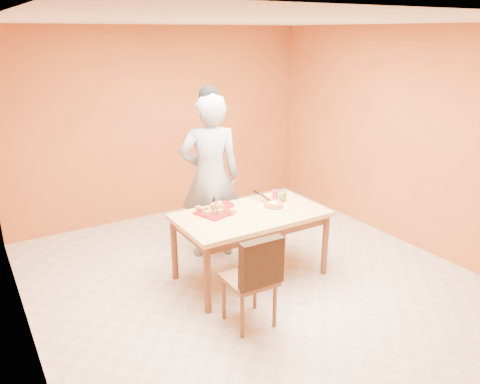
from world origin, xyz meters
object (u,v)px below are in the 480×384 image
dining_chair (250,278)px  egg_ornament (283,196)px  dining_table (251,221)px  red_dinner_plate (222,205)px  magenta_glass (275,194)px  checker_tin (282,192)px  pastry_platter (215,213)px  person (210,177)px  sponge_cake (273,205)px

dining_chair → egg_ornament: bearing=42.9°
dining_table → red_dinner_plate: size_ratio=5.86×
dining_chair → magenta_glass: bearing=47.1°
checker_tin → dining_table: bearing=-152.9°
dining_table → pastry_platter: 0.40m
dining_table → person: (-0.10, 0.74, 0.32)m
dining_chair → checker_tin: dining_chair is taller
person → checker_tin: bearing=171.9°
dining_table → dining_chair: 0.93m
dining_chair → checker_tin: (1.17, 1.11, 0.29)m
egg_ornament → person: bearing=143.7°
dining_chair → checker_tin: bearing=45.0°
person → sponge_cake: bearing=136.3°
sponge_cake → dining_chair: bearing=-135.9°
checker_tin → sponge_cake: bearing=-137.6°
magenta_glass → sponge_cake: bearing=-129.1°
pastry_platter → red_dinner_plate: (0.18, 0.16, -0.00)m
dining_table → egg_ornament: size_ratio=12.68×
sponge_cake → egg_ornament: bearing=29.8°
pastry_platter → magenta_glass: bearing=3.6°
pastry_platter → dining_chair: bearing=-99.2°
checker_tin → dining_chair: bearing=-136.5°
person → magenta_glass: 0.79m
dining_chair → pastry_platter: dining_chair is taller
dining_chair → egg_ornament: 1.38m
dining_chair → sponge_cake: bearing=45.6°
dining_table → checker_tin: (0.68, 0.35, 0.11)m
pastry_platter → magenta_glass: (0.83, 0.05, 0.04)m
red_dinner_plate → magenta_glass: bearing=-9.4°
dining_chair → magenta_glass: 1.45m
red_dinner_plate → sponge_cake: (0.45, -0.35, 0.03)m
pastry_platter → person: bearing=66.2°
dining_chair → pastry_platter: size_ratio=2.80×
red_dinner_plate → magenta_glass: size_ratio=2.68×
egg_ornament → dining_chair: bearing=-129.5°
pastry_platter → egg_ornament: 0.85m
egg_ornament → checker_tin: bearing=62.7°
red_dinner_plate → checker_tin: checker_tin is taller
red_dinner_plate → dining_table: bearing=-65.6°
dining_chair → person: person is taller
dining_table → dining_chair: (-0.49, -0.77, -0.18)m
dining_table → checker_tin: checker_tin is taller
dining_table → magenta_glass: magenta_glass is taller
dining_chair → dining_table: bearing=58.7°
red_dinner_plate → sponge_cake: 0.58m
person → checker_tin: size_ratio=22.48×
dining_chair → egg_ornament: size_ratio=7.42×
dining_chair → red_dinner_plate: bearing=74.8°
red_dinner_plate → egg_ornament: egg_ornament is taller
pastry_platter → sponge_cake: size_ratio=1.55×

